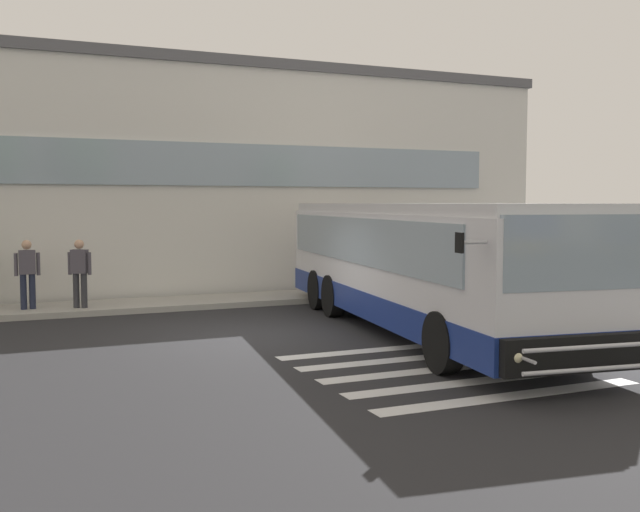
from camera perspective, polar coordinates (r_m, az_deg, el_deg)
The scene contains 7 objects.
ground_plane at distance 15.08m, azimuth -5.71°, elevation -6.23°, with size 80.00×90.00×0.02m, color #232326.
bay_paint_stripes at distance 12.17m, azimuth 9.59°, elevation -8.73°, with size 4.40×3.96×0.01m.
terminal_building at distance 26.09m, azimuth -15.03°, elevation 5.63°, with size 25.55×13.80×6.90m.
boarding_curb at distance 19.64m, azimuth -9.95°, elevation -3.60°, with size 27.75×2.00×0.15m, color #9E9B93.
bus_main_foreground at distance 15.46m, azimuth 7.71°, elevation -0.96°, with size 4.38×11.74×2.70m.
passenger_by_doorway at distance 18.88m, azimuth -21.97°, elevation -0.98°, with size 0.59×0.38×1.68m.
passenger_at_curb_edge at distance 18.67m, azimuth -18.32°, elevation -1.05°, with size 0.53×0.38×1.68m.
Camera 1 is at (-4.46, -14.15, 2.70)m, focal length 40.82 mm.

